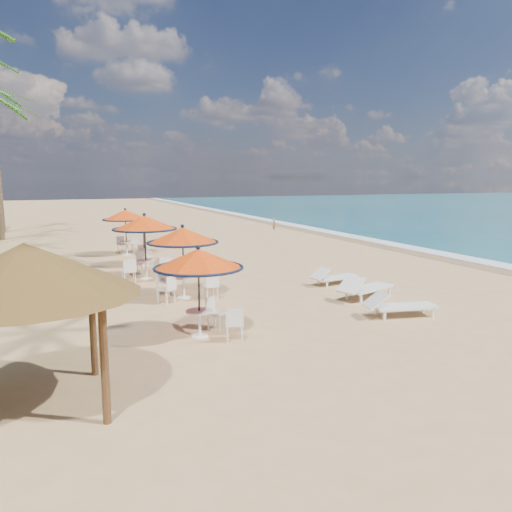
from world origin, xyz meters
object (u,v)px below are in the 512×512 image
Objects in this scene: lounger_far at (333,276)px; station_3 at (143,228)px; station_1 at (182,244)px; station_2 at (145,231)px; lounger_near at (398,305)px; palapa at (25,270)px; station_4 at (126,219)px; lounger_mid at (364,287)px; station_0 at (202,267)px.

station_3 is at bearing 123.05° from lounger_far.
station_1 is 3.50m from station_2.
palapa is (-9.03, -2.09, 1.97)m from lounger_near.
station_4 is 1.03× the size of lounger_mid.
station_4 is 16.68m from palapa.
lounger_near is (5.17, -14.13, -1.42)m from station_4.
palapa reaches higher than station_4.
station_2 is at bearing 142.11° from lounger_far.
station_4 is at bearing 121.76° from lounger_near.
station_1 is 1.10× the size of station_3.
station_3 reaches higher than lounger_near.
lounger_mid is 0.62× the size of palapa.
station_0 is 6.15m from lounger_mid.
station_3 is at bearing 81.00° from station_2.
lounger_mid reaches higher than lounger_near.
station_4 is (-0.30, 9.80, 0.05)m from station_1.
station_0 is at bearing 34.42° from palapa.
lounger_mid is (0.37, 2.09, 0.03)m from lounger_near.
station_0 is at bearing -90.97° from station_4.
station_4 reaches higher than lounger_far.
palapa reaches higher than lounger_mid.
station_3 is (0.48, 10.35, -0.07)m from station_0.
palapa reaches higher than station_0.
station_0 is 0.95× the size of station_1.
station_1 is 1.04× the size of lounger_mid.
station_2 reaches higher than station_1.
lounger_near is 0.92× the size of lounger_mid.
station_2 is at bearing -92.00° from station_4.
station_0 reaches higher than lounger_near.
station_3 reaches higher than lounger_mid.
station_1 reaches higher than station_4.
station_1 reaches higher than lounger_near.
station_1 is at bearing -89.48° from station_3.
station_3 is 1.14× the size of lounger_far.
palapa is (-4.11, -12.84, 0.68)m from station_3.
station_2 is at bearing 69.75° from palapa.
station_4 reaches higher than lounger_mid.
station_3 is 11.89m from lounger_near.
lounger_far is (5.42, -0.09, -1.40)m from station_1.
station_0 is 0.99× the size of lounger_mid.
lounger_mid is at bearing -101.98° from lounger_far.
station_2 reaches higher than station_4.
station_2 is 7.08m from lounger_far.
station_2 is 0.69× the size of palapa.
station_0 is at bearing -172.59° from lounger_near.
station_0 reaches higher than lounger_mid.
station_0 is 3.97m from station_1.
lounger_far is at bearing 65.91° from lounger_mid.
station_0 is at bearing -92.66° from station_3.
station_4 is at bearing 94.17° from station_3.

